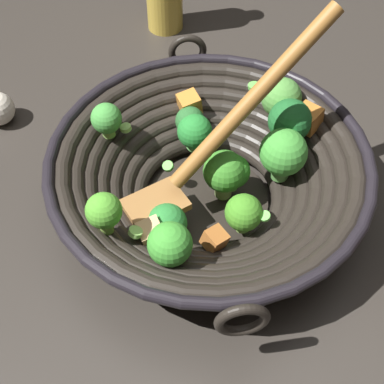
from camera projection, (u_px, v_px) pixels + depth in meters
ground_plane at (208, 204)px, 0.71m from camera, size 4.00×4.00×0.00m
wok at (210, 173)px, 0.66m from camera, size 0.39×0.39×0.24m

